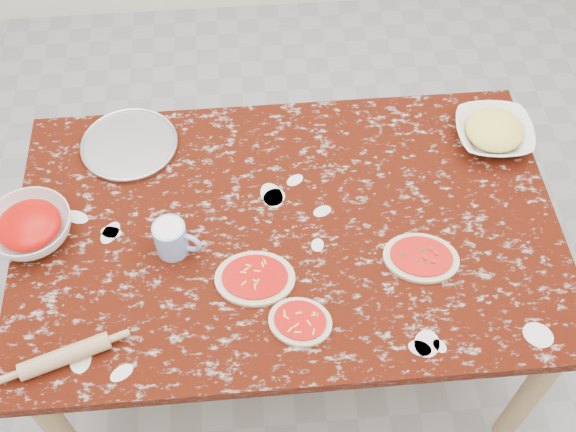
% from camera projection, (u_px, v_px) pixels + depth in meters
% --- Properties ---
extents(ground, '(4.00, 4.00, 0.00)m').
position_uv_depth(ground, '(288.00, 338.00, 2.67)').
color(ground, gray).
extents(worktable, '(1.60, 1.00, 0.75)m').
position_uv_depth(worktable, '(288.00, 241.00, 2.13)').
color(worktable, '#320B03').
rests_on(worktable, ground).
extents(pizza_tray, '(0.38, 0.38, 0.01)m').
position_uv_depth(pizza_tray, '(130.00, 145.00, 2.24)').
color(pizza_tray, '#B2B2B7').
rests_on(pizza_tray, worktable).
extents(sauce_bowl, '(0.32, 0.32, 0.08)m').
position_uv_depth(sauce_bowl, '(31.00, 228.00, 2.01)').
color(sauce_bowl, white).
rests_on(sauce_bowl, worktable).
extents(cheese_bowl, '(0.26, 0.26, 0.06)m').
position_uv_depth(cheese_bowl, '(493.00, 133.00, 2.23)').
color(cheese_bowl, white).
rests_on(cheese_bowl, worktable).
extents(flour_mug, '(0.14, 0.09, 0.11)m').
position_uv_depth(flour_mug, '(172.00, 238.00, 1.97)').
color(flour_mug, '#83A3D7').
rests_on(flour_mug, worktable).
extents(pizza_left, '(0.24, 0.19, 0.02)m').
position_uv_depth(pizza_left, '(255.00, 278.00, 1.95)').
color(pizza_left, beige).
rests_on(pizza_left, worktable).
extents(pizza_mid, '(0.21, 0.19, 0.02)m').
position_uv_depth(pizza_mid, '(300.00, 322.00, 1.87)').
color(pizza_mid, beige).
rests_on(pizza_mid, worktable).
extents(pizza_right, '(0.25, 0.21, 0.02)m').
position_uv_depth(pizza_right, '(421.00, 258.00, 1.99)').
color(pizza_right, beige).
rests_on(pizza_right, worktable).
extents(rolling_pin, '(0.24, 0.12, 0.05)m').
position_uv_depth(rolling_pin, '(65.00, 356.00, 1.80)').
color(rolling_pin, tan).
rests_on(rolling_pin, worktable).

